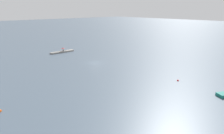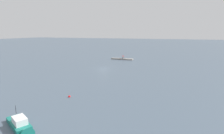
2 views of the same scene
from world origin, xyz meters
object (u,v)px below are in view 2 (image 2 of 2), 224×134
person_seated_grey_left (123,58)px  mooring_buoy_mid (69,97)px  umbrella_open_red (123,56)px  motorboat_teal_near (21,126)px

person_seated_grey_left → mooring_buoy_mid: size_ratio=1.63×
umbrella_open_red → mooring_buoy_mid: bearing=94.6°
person_seated_grey_left → mooring_buoy_mid: person_seated_grey_left is taller
mooring_buoy_mid → person_seated_grey_left: bearing=-85.4°
person_seated_grey_left → motorboat_teal_near: size_ratio=0.13×
mooring_buoy_mid → motorboat_teal_near: bearing=93.2°
umbrella_open_red → mooring_buoy_mid: umbrella_open_red is taller
motorboat_teal_near → mooring_buoy_mid: motorboat_teal_near is taller
person_seated_grey_left → motorboat_teal_near: bearing=96.0°
person_seated_grey_left → umbrella_open_red: 0.87m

